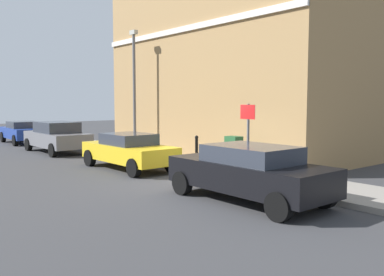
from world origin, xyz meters
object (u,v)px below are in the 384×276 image
Objects in this scene: car_black at (249,172)px; car_yellow at (129,150)px; lamppost at (134,85)px; car_grey at (57,137)px; bollard_near_cabinet at (197,148)px; utility_cabinet at (234,154)px; street_sign at (248,130)px; car_blue at (23,132)px.

car_yellow is (0.19, 6.27, -0.05)m from car_black.
lamppost is at bearing -15.94° from car_black.
car_black is 12.93m from car_grey.
car_yellow is at bearing -179.34° from car_grey.
car_grey is at bearing 109.75° from bollard_near_cabinet.
lamppost is (0.12, 6.85, 2.62)m from utility_cabinet.
lamppost is (2.57, 3.78, 2.60)m from car_yellow.
lamppost is at bearing 82.74° from street_sign.
bollard_near_cabinet is at bearing 87.36° from utility_cabinet.
lamppost reaches higher than utility_cabinet.
car_black is at bearing -135.95° from street_sign.
lamppost is at bearing -137.19° from car_grey.
street_sign reaches higher than car_blue.
car_grey is at bearing 105.05° from utility_cabinet.
street_sign reaches higher than car_yellow.
lamppost reaches higher than street_sign.
car_black is 4.23× the size of bollard_near_cabinet.
car_grey reaches higher than car_black.
lamppost is at bearing -35.49° from car_yellow.
car_blue is (-0.08, 12.39, 0.00)m from car_yellow.
car_blue is at bearing -0.97° from car_yellow.
bollard_near_cabinet is (2.72, -7.56, -0.08)m from car_grey.
car_grey reaches higher than car_yellow.
bollard_near_cabinet is (0.10, 2.17, 0.02)m from utility_cabinet.
car_blue is 13.55m from bollard_near_cabinet.
car_blue is at bearing -0.93° from car_black.
street_sign is (-0.95, -1.56, 0.98)m from utility_cabinet.
car_black is at bearing -129.55° from utility_cabinet.
car_black is 2.52m from street_sign.
car_black is 0.99× the size of car_grey.
car_black is 6.27m from car_yellow.
car_yellow is at bearing -2.35° from car_black.
car_blue is at bearing -1.69° from car_grey.
street_sign is at bearing -46.51° from car_black.
car_yellow is 1.88× the size of street_sign.
lamppost is (0.02, 4.69, 2.60)m from bollard_near_cabinet.
street_sign is (1.50, -4.63, 0.96)m from car_yellow.
utility_cabinet is 0.50× the size of street_sign.
utility_cabinet is at bearing -40.11° from car_black.
street_sign is at bearing -97.26° from lamppost.
car_black is 1.91× the size of street_sign.
lamppost reaches higher than bollard_near_cabinet.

